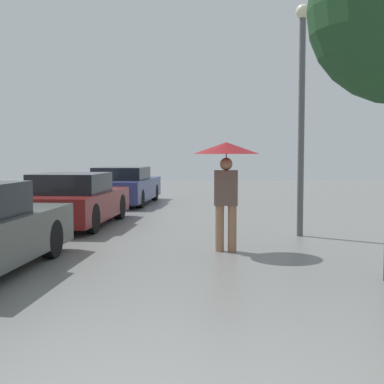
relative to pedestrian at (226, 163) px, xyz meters
The scene contains 4 objects.
pedestrian is the anchor object (origin of this frame).
parked_car_middle 4.64m from the pedestrian, 140.34° to the left, with size 1.70×3.95×1.18m.
parked_car_farthest 8.92m from the pedestrian, 113.46° to the left, with size 1.78×4.33×1.19m.
street_lamp 2.58m from the pedestrian, 52.02° to the left, with size 0.28×0.28×4.47m.
Camera 1 is at (0.41, -2.96, 1.61)m, focal length 50.00 mm.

